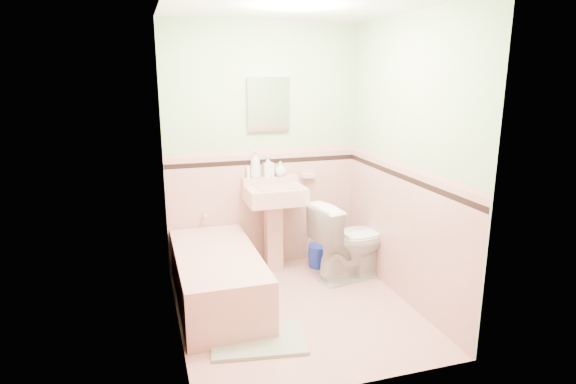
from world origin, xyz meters
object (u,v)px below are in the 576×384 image
object	(u,v)px
sink	(275,230)
bucket	(318,256)
soap_bottle_mid	(268,166)
soap_bottle_left	(255,164)
medicine_cabinet	(268,104)
shoe	(255,331)
toilet	(350,240)
soap_bottle_right	(280,169)
bathtub	(218,280)

from	to	relation	value
sink	bucket	bearing A→B (deg)	-1.94
soap_bottle_mid	bucket	bearing A→B (deg)	-21.96
soap_bottle_left	soap_bottle_mid	distance (m)	0.14
medicine_cabinet	bucket	bearing A→B (deg)	-25.76
soap_bottle_left	medicine_cabinet	bearing A→B (deg)	11.20
soap_bottle_left	shoe	world-z (taller)	soap_bottle_left
shoe	toilet	bearing A→B (deg)	40.14
bucket	medicine_cabinet	bearing A→B (deg)	154.24
medicine_cabinet	toilet	bearing A→B (deg)	-40.75
soap_bottle_mid	soap_bottle_right	xyz separation A→B (m)	(0.13, 0.00, -0.03)
sink	soap_bottle_left	bearing A→B (deg)	130.10
soap_bottle_right	soap_bottle_left	bearing A→B (deg)	180.00
soap_bottle_left	bathtub	bearing A→B (deg)	-126.66
sink	soap_bottle_left	size ratio (longest dim) A/B	3.34
soap_bottle_right	sink	bearing A→B (deg)	-121.80
bathtub	soap_bottle_mid	distance (m)	1.29
medicine_cabinet	shoe	bearing A→B (deg)	-109.78
sink	soap_bottle_mid	distance (m)	0.65
medicine_cabinet	soap_bottle_left	distance (m)	0.62
soap_bottle_left	soap_bottle_mid	bearing A→B (deg)	0.00
sink	soap_bottle_mid	xyz separation A→B (m)	(-0.02, 0.18, 0.62)
toilet	shoe	bearing A→B (deg)	113.10
bathtub	shoe	xyz separation A→B (m)	(0.18, -0.66, -0.17)
bathtub	medicine_cabinet	size ratio (longest dim) A/B	2.82
toilet	shoe	size ratio (longest dim) A/B	5.98
soap_bottle_right	shoe	bearing A→B (deg)	-114.19
soap_bottle_mid	toilet	bearing A→B (deg)	-38.51
toilet	bucket	world-z (taller)	toilet
shoe	medicine_cabinet	bearing A→B (deg)	75.42
medicine_cabinet	soap_bottle_mid	bearing A→B (deg)	-120.61
medicine_cabinet	soap_bottle_left	world-z (taller)	medicine_cabinet
soap_bottle_left	soap_bottle_mid	world-z (taller)	soap_bottle_left
toilet	bucket	distance (m)	0.49
bathtub	bucket	size ratio (longest dim) A/B	6.32
soap_bottle_mid	toilet	xyz separation A→B (m)	(0.69, -0.55, -0.68)
bucket	soap_bottle_mid	bearing A→B (deg)	158.04
bathtub	sink	size ratio (longest dim) A/B	1.65
soap_bottle_right	medicine_cabinet	bearing A→B (deg)	164.95
bathtub	soap_bottle_left	size ratio (longest dim) A/B	5.52
soap_bottle_left	soap_bottle_mid	size ratio (longest dim) A/B	1.24
sink	soap_bottle_left	xyz separation A→B (m)	(-0.15, 0.18, 0.65)
soap_bottle_right	toilet	size ratio (longest dim) A/B	0.19
bathtub	toilet	distance (m)	1.37
sink	soap_bottle_right	size ratio (longest dim) A/B	5.94
toilet	bathtub	bearing A→B (deg)	85.01
bucket	toilet	bearing A→B (deg)	-60.09
soap_bottle_mid	bucket	distance (m)	1.09
toilet	shoe	distance (m)	1.47
soap_bottle_mid	toilet	distance (m)	1.11
bathtub	soap_bottle_mid	xyz separation A→B (m)	(0.66, 0.71, 0.85)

